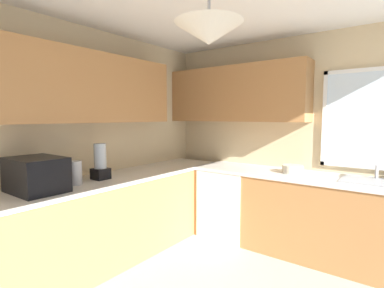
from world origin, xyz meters
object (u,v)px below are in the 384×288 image
microwave (36,175)px  bowl (293,169)px  blender_appliance (100,163)px  kettle (75,173)px  dishwasher (229,202)px  sink_assembly (375,181)px

microwave → bowl: size_ratio=2.11×
microwave → blender_appliance: size_ratio=1.33×
microwave → blender_appliance: bearing=90.0°
kettle → bowl: kettle is taller
microwave → dishwasher: bearing=72.4°
microwave → sink_assembly: 3.07m
sink_assembly → blender_appliance: blender_appliance is taller
bowl → blender_appliance: blender_appliance is taller
sink_assembly → bowl: 0.78m
kettle → sink_assembly: (2.21, 1.78, -0.10)m
kettle → bowl: 2.27m
microwave → sink_assembly: bearing=43.5°
kettle → bowl: (1.42, 1.77, -0.07)m
microwave → sink_assembly: microwave is taller
dishwasher → microwave: 2.27m
blender_appliance → kettle: bearing=-86.0°
dishwasher → sink_assembly: bearing=1.3°
microwave → bowl: (1.44, 2.11, -0.10)m
kettle → microwave: bearing=-93.4°
kettle → blender_appliance: size_ratio=0.61×
sink_assembly → blender_appliance: size_ratio=1.58×
kettle → blender_appliance: bearing=94.0°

